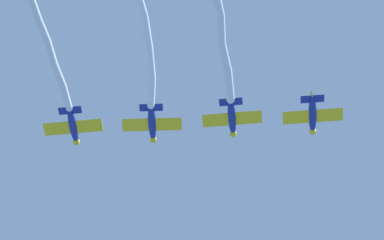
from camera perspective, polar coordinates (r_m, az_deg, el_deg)
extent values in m
ellipsoid|color=navy|center=(80.45, 8.96, 0.41)|extent=(4.22, 2.67, 0.87)
sphere|color=yellow|center=(81.50, 8.96, -0.82)|extent=(0.99, 0.99, 0.74)
ellipsoid|color=black|center=(81.00, 8.93, 0.20)|extent=(1.22, 0.99, 0.47)
cube|color=yellow|center=(80.42, 8.97, 0.28)|extent=(4.05, 6.22, 0.12)
cube|color=navy|center=(79.62, 8.94, 1.56)|extent=(1.81, 2.54, 0.10)
cube|color=yellow|center=(80.06, 8.90, 1.66)|extent=(0.92, 0.53, 1.20)
ellipsoid|color=navy|center=(80.09, 2.99, 0.21)|extent=(4.23, 2.64, 0.87)
sphere|color=yellow|center=(81.14, 3.08, -1.03)|extent=(0.99, 0.99, 0.74)
ellipsoid|color=black|center=(80.64, 3.00, 0.00)|extent=(1.21, 0.99, 0.47)
cube|color=yellow|center=(80.06, 3.00, 0.08)|extent=(4.01, 6.23, 0.12)
cube|color=navy|center=(79.27, 2.90, 1.36)|extent=(1.79, 2.54, 0.10)
cube|color=yellow|center=(79.71, 2.89, 1.46)|extent=(0.92, 0.53, 1.20)
cylinder|color=white|center=(78.20, 2.78, 2.58)|extent=(3.38, 2.18, 0.89)
cylinder|color=white|center=(76.72, 2.45, 4.66)|extent=(3.23, 1.80, 0.93)
cylinder|color=white|center=(75.43, 2.16, 6.75)|extent=(3.16, 2.20, 0.94)
cylinder|color=white|center=(74.31, 1.86, 8.91)|extent=(3.20, 1.76, 0.95)
sphere|color=white|center=(78.99, 2.89, 1.53)|extent=(0.88, 0.88, 0.88)
sphere|color=white|center=(77.43, 2.68, 3.66)|extent=(0.88, 0.88, 0.88)
sphere|color=white|center=(76.04, 2.21, 5.68)|extent=(0.88, 0.88, 0.88)
sphere|color=white|center=(74.85, 2.11, 7.84)|extent=(0.88, 0.88, 0.88)
ellipsoid|color=navy|center=(80.09, -2.99, -0.21)|extent=(4.15, 2.85, 0.87)
sphere|color=yellow|center=(81.14, -2.91, -1.45)|extent=(1.01, 1.01, 0.74)
ellipsoid|color=black|center=(80.64, -2.96, -0.42)|extent=(1.22, 1.03, 0.47)
cube|color=yellow|center=(80.06, -2.99, -0.34)|extent=(4.30, 6.13, 0.12)
cube|color=navy|center=(79.26, -3.06, 0.93)|extent=(1.90, 2.52, 0.10)
cube|color=yellow|center=(79.70, -3.04, 1.04)|extent=(0.90, 0.58, 1.20)
cylinder|color=white|center=(78.46, -3.03, 2.11)|extent=(2.97, 2.31, 1.26)
cylinder|color=white|center=(77.58, -3.10, 4.28)|extent=(3.36, 2.12, 1.59)
cylinder|color=white|center=(76.80, -3.39, 6.58)|extent=(3.33, 1.99, 1.25)
cylinder|color=white|center=(75.98, -3.90, 8.83)|extent=(3.33, 1.64, 1.11)
sphere|color=white|center=(78.98, -3.08, 1.10)|extent=(0.79, 0.79, 0.79)
sphere|color=white|center=(77.95, -2.99, 3.12)|extent=(0.79, 0.79, 0.79)
sphere|color=white|center=(77.25, -3.21, 5.45)|extent=(0.79, 0.79, 0.79)
sphere|color=white|center=(76.39, -3.57, 7.72)|extent=(0.79, 0.79, 0.79)
ellipsoid|color=navy|center=(81.46, -8.84, -0.41)|extent=(4.23, 2.62, 0.87)
sphere|color=yellow|center=(82.48, -8.60, -1.62)|extent=(0.99, 0.99, 0.74)
ellipsoid|color=black|center=(82.00, -8.75, -0.61)|extent=(1.21, 0.98, 0.47)
cube|color=yellow|center=(81.44, -8.84, -0.54)|extent=(3.98, 6.24, 0.12)
cube|color=navy|center=(80.67, -9.06, 0.71)|extent=(1.78, 2.54, 0.10)
cube|color=yellow|center=(81.10, -9.00, 0.82)|extent=(0.93, 0.52, 1.20)
cylinder|color=white|center=(79.89, -9.34, 1.69)|extent=(2.70, 1.59, 0.88)
cylinder|color=white|center=(78.79, -9.88, 3.31)|extent=(2.81, 1.47, 0.93)
cylinder|color=white|center=(77.50, -10.45, 4.94)|extent=(2.83, 1.72, 1.10)
cylinder|color=white|center=(76.47, -11.00, 6.52)|extent=(2.40, 1.27, 0.76)
cylinder|color=white|center=(75.58, -11.62, 8.12)|extent=(2.77, 1.56, 0.98)
sphere|color=white|center=(80.40, -9.11, 0.88)|extent=(0.72, 0.72, 0.72)
sphere|color=white|center=(79.41, -9.56, 2.52)|extent=(0.72, 0.72, 0.72)
sphere|color=white|center=(78.19, -10.21, 4.12)|extent=(0.72, 0.72, 0.72)
sphere|color=white|center=(76.83, -10.69, 5.77)|extent=(0.72, 0.72, 0.72)
sphere|color=white|center=(76.12, -11.32, 7.27)|extent=(0.72, 0.72, 0.72)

